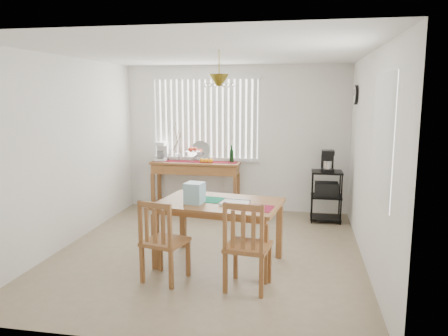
% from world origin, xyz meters
% --- Properties ---
extents(ground, '(4.00, 4.50, 0.01)m').
position_xyz_m(ground, '(0.00, 0.00, -0.01)').
color(ground, gray).
extents(room_shell, '(4.20, 4.70, 2.70)m').
position_xyz_m(room_shell, '(0.00, 0.02, 1.69)').
color(room_shell, white).
rests_on(room_shell, ground).
extents(sideboard, '(1.59, 0.45, 0.90)m').
position_xyz_m(sideboard, '(-0.68, 2.01, 0.67)').
color(sideboard, brown).
rests_on(sideboard, ground).
extents(sideboard_items, '(1.52, 0.38, 0.69)m').
position_xyz_m(sideboard_items, '(-0.95, 2.02, 1.04)').
color(sideboard_items, maroon).
rests_on(sideboard_items, sideboard).
extents(wire_cart, '(0.50, 0.40, 0.85)m').
position_xyz_m(wire_cart, '(1.60, 1.74, 0.51)').
color(wire_cart, black).
rests_on(wire_cart, ground).
extents(cart_items, '(0.20, 0.24, 0.35)m').
position_xyz_m(cart_items, '(1.60, 1.75, 1.01)').
color(cart_items, black).
rests_on(cart_items, wire_cart).
extents(dining_table, '(1.59, 1.14, 0.79)m').
position_xyz_m(dining_table, '(0.21, -0.38, 0.70)').
color(dining_table, brown).
rests_on(dining_table, ground).
extents(table_items, '(1.13, 0.68, 0.25)m').
position_xyz_m(table_items, '(0.05, -0.48, 0.88)').
color(table_items, '#16805D').
rests_on(table_items, dining_table).
extents(chair_left, '(0.53, 0.53, 0.95)m').
position_xyz_m(chair_left, '(-0.31, -1.01, 0.47)').
color(chair_left, brown).
rests_on(chair_left, ground).
extents(chair_right, '(0.51, 0.51, 0.99)m').
position_xyz_m(chair_right, '(0.65, -1.06, 0.49)').
color(chair_right, brown).
rests_on(chair_right, ground).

